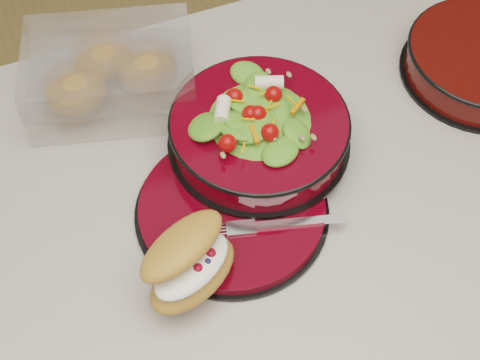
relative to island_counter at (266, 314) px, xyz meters
name	(u,v)px	position (x,y,z in m)	size (l,w,h in m)	color
island_counter	(266,314)	(0.00, 0.00, 0.00)	(1.24, 0.74, 0.90)	silver
dinner_plate	(233,209)	(-0.07, -0.02, 0.46)	(0.26, 0.26, 0.02)	black
salad_bowl	(259,125)	(0.00, 0.06, 0.50)	(0.26, 0.26, 0.11)	black
croissant	(190,262)	(-0.16, -0.10, 0.50)	(0.15, 0.13, 0.08)	#BC7239
fork	(282,224)	(-0.03, -0.08, 0.47)	(0.15, 0.06, 0.00)	silver
pastry_box	(111,74)	(-0.16, 0.24, 0.49)	(0.28, 0.23, 0.09)	white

